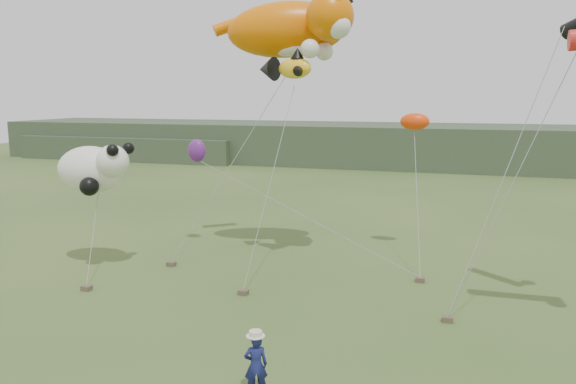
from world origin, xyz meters
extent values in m
plane|color=#385123|center=(0.00, 0.00, 0.00)|extent=(120.00, 120.00, 0.00)
cube|color=#2D3D28|center=(0.00, 45.00, 2.00)|extent=(90.00, 12.00, 4.00)
cube|color=#2D3D28|center=(-30.00, 42.00, 1.25)|extent=(25.00, 8.00, 2.50)
imported|color=#161C53|center=(0.53, -1.40, 0.76)|extent=(0.65, 0.57, 1.51)
cube|color=brown|center=(-6.37, 7.01, 0.09)|extent=(0.34, 0.27, 0.17)
cube|color=brown|center=(-2.28, 4.78, 0.09)|extent=(0.34, 0.27, 0.17)
cube|color=brown|center=(4.67, 4.44, 0.09)|extent=(0.34, 0.27, 0.17)
cube|color=brown|center=(-7.83, 3.48, 0.09)|extent=(0.34, 0.27, 0.17)
cube|color=brown|center=(3.56, 8.04, 0.09)|extent=(0.34, 0.27, 0.17)
ellipsoid|color=#E46701|center=(-2.32, 10.00, 9.60)|extent=(5.48, 3.58, 2.53)
sphere|color=#E46701|center=(-0.27, 8.97, 9.90)|extent=(1.85, 1.85, 1.85)
sphere|color=silver|center=(0.14, 8.67, 9.49)|extent=(0.92, 0.92, 0.92)
ellipsoid|color=silver|center=(-2.12, 9.69, 8.77)|extent=(1.81, 0.90, 0.57)
sphere|color=silver|center=(-0.88, 8.36, 8.67)|extent=(0.72, 0.72, 0.72)
sphere|color=silver|center=(-0.68, 9.80, 8.67)|extent=(0.72, 0.72, 0.72)
cylinder|color=#E46701|center=(-4.99, 10.82, 10.01)|extent=(1.91, 1.40, 1.12)
ellipsoid|color=yellow|center=(-1.51, 8.44, 7.95)|extent=(1.59, 1.03, 0.79)
cone|color=black|center=(-2.76, 8.75, 7.95)|extent=(0.98, 1.11, 0.94)
cone|color=black|center=(-1.40, 8.44, 8.53)|extent=(0.52, 0.52, 0.42)
cone|color=black|center=(-1.19, 7.91, 7.85)|extent=(0.55, 0.58, 0.42)
cone|color=black|center=(-1.19, 8.96, 7.85)|extent=(0.55, 0.58, 0.42)
ellipsoid|color=white|center=(-9.40, 6.21, 3.98)|extent=(2.85, 1.90, 1.90)
sphere|color=white|center=(-8.14, 5.89, 4.41)|extent=(1.27, 1.27, 1.27)
sphere|color=black|center=(-7.82, 5.47, 4.88)|extent=(0.46, 0.46, 0.46)
sphere|color=black|center=(-7.71, 6.37, 4.88)|extent=(0.46, 0.46, 0.46)
sphere|color=black|center=(-8.88, 5.37, 3.46)|extent=(0.74, 0.74, 0.74)
sphere|color=black|center=(-10.25, 6.53, 3.56)|extent=(0.74, 0.74, 0.74)
ellipsoid|color=#F73D08|center=(2.79, 12.21, 5.81)|extent=(1.26, 0.73, 0.73)
ellipsoid|color=#5F207A|center=(-6.73, 10.31, 4.45)|extent=(0.85, 0.56, 1.04)
camera|label=1|loc=(4.88, -12.74, 6.92)|focal=35.00mm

